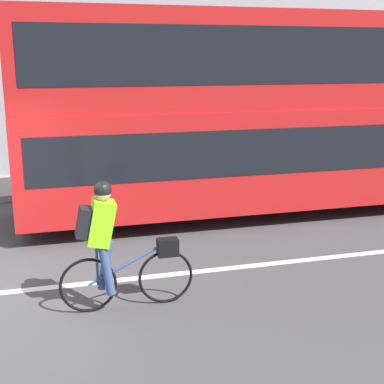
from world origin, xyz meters
The scene contains 4 objects.
sidewalk_curb centered at (0.00, 5.97, 0.07)m, with size 60.00×1.99×0.14m.
bus centered at (5.59, 2.99, 2.12)m, with size 10.18×2.50×3.83m.
cyclist_on_bike centered at (1.76, -0.66, 0.88)m, with size 1.66×0.32×1.64m.
street_sign_post centered at (2.72, 5.86, 1.49)m, with size 0.36×0.09×2.40m.
Camera 1 is at (1.08, -6.79, 3.05)m, focal length 50.00 mm.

